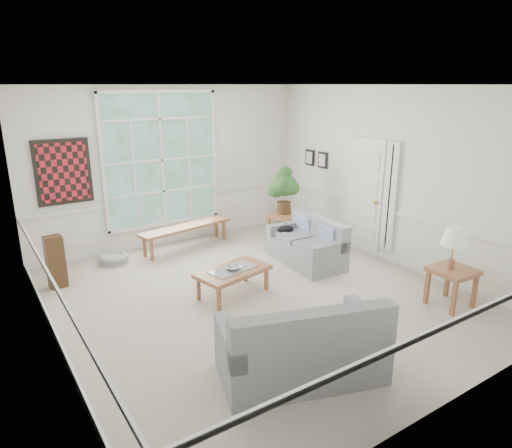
% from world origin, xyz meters
% --- Properties ---
extents(floor, '(5.50, 6.00, 0.01)m').
position_xyz_m(floor, '(0.00, 0.00, -0.01)').
color(floor, '#B0A495').
rests_on(floor, ground).
extents(ceiling, '(5.50, 6.00, 0.02)m').
position_xyz_m(ceiling, '(0.00, 0.00, 3.00)').
color(ceiling, white).
rests_on(ceiling, ground).
extents(wall_back, '(5.50, 0.02, 3.00)m').
position_xyz_m(wall_back, '(0.00, 3.00, 1.50)').
color(wall_back, white).
rests_on(wall_back, ground).
extents(wall_front, '(5.50, 0.02, 3.00)m').
position_xyz_m(wall_front, '(0.00, -3.00, 1.50)').
color(wall_front, white).
rests_on(wall_front, ground).
extents(wall_left, '(0.02, 6.00, 3.00)m').
position_xyz_m(wall_left, '(-2.75, 0.00, 1.50)').
color(wall_left, white).
rests_on(wall_left, ground).
extents(wall_right, '(0.02, 6.00, 3.00)m').
position_xyz_m(wall_right, '(2.75, 0.00, 1.50)').
color(wall_right, white).
rests_on(wall_right, ground).
extents(window_back, '(2.30, 0.08, 2.40)m').
position_xyz_m(window_back, '(-0.20, 2.96, 1.65)').
color(window_back, white).
rests_on(window_back, wall_back).
extents(entry_door, '(0.08, 0.90, 2.10)m').
position_xyz_m(entry_door, '(2.71, 0.60, 1.05)').
color(entry_door, white).
rests_on(entry_door, floor).
extents(door_sidelight, '(0.08, 0.26, 1.90)m').
position_xyz_m(door_sidelight, '(2.71, -0.03, 1.15)').
color(door_sidelight, white).
rests_on(door_sidelight, wall_right).
extents(wall_art, '(0.90, 0.06, 1.10)m').
position_xyz_m(wall_art, '(-1.95, 2.95, 1.60)').
color(wall_art, maroon).
rests_on(wall_art, wall_back).
extents(wall_frame_near, '(0.04, 0.26, 0.32)m').
position_xyz_m(wall_frame_near, '(2.71, 1.75, 1.55)').
color(wall_frame_near, black).
rests_on(wall_frame_near, wall_right).
extents(wall_frame_far, '(0.04, 0.26, 0.32)m').
position_xyz_m(wall_frame_far, '(2.71, 2.15, 1.55)').
color(wall_frame_far, black).
rests_on(wall_frame_far, wall_right).
extents(loveseat_right, '(0.87, 1.52, 0.79)m').
position_xyz_m(loveseat_right, '(1.44, 0.65, 0.40)').
color(loveseat_right, gray).
rests_on(loveseat_right, floor).
extents(loveseat_front, '(1.89, 1.37, 0.92)m').
position_xyz_m(loveseat_front, '(-0.67, -1.83, 0.46)').
color(loveseat_front, gray).
rests_on(loveseat_front, floor).
extents(coffee_table, '(1.18, 0.80, 0.40)m').
position_xyz_m(coffee_table, '(-0.28, 0.24, 0.20)').
color(coffee_table, brown).
rests_on(coffee_table, floor).
extents(pewter_bowl, '(0.33, 0.33, 0.07)m').
position_xyz_m(pewter_bowl, '(-0.28, 0.24, 0.44)').
color(pewter_bowl, gray).
rests_on(pewter_bowl, coffee_table).
extents(window_bench, '(1.90, 0.68, 0.44)m').
position_xyz_m(window_bench, '(0.02, 2.50, 0.22)').
color(window_bench, brown).
rests_on(window_bench, floor).
extents(end_table, '(0.73, 0.73, 0.56)m').
position_xyz_m(end_table, '(1.82, 1.79, 0.28)').
color(end_table, brown).
rests_on(end_table, floor).
extents(houseplant, '(0.74, 0.74, 0.93)m').
position_xyz_m(houseplant, '(1.83, 1.83, 1.02)').
color(houseplant, '#2C5B27').
rests_on(houseplant, end_table).
extents(side_table, '(0.57, 0.57, 0.56)m').
position_xyz_m(side_table, '(2.11, -1.73, 0.28)').
color(side_table, brown).
rests_on(side_table, floor).
extents(table_lamp, '(0.43, 0.43, 0.60)m').
position_xyz_m(table_lamp, '(2.07, -1.71, 0.86)').
color(table_lamp, white).
rests_on(table_lamp, side_table).
extents(pet_bed, '(0.62, 0.62, 0.15)m').
position_xyz_m(pet_bed, '(-1.38, 2.50, 0.07)').
color(pet_bed, gray).
rests_on(pet_bed, floor).
extents(floor_speaker, '(0.27, 0.21, 0.82)m').
position_xyz_m(floor_speaker, '(-2.40, 1.98, 0.41)').
color(floor_speaker, '#412916').
rests_on(floor_speaker, floor).
extents(cat, '(0.34, 0.26, 0.15)m').
position_xyz_m(cat, '(1.39, 1.17, 0.48)').
color(cat, black).
rests_on(cat, loveseat_right).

